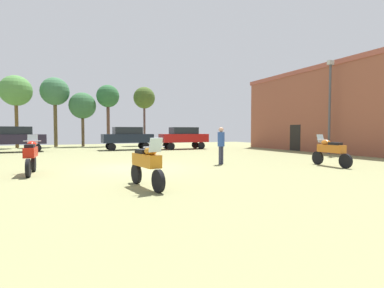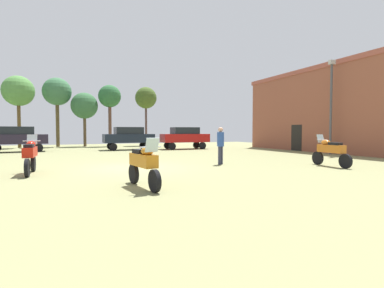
{
  "view_description": "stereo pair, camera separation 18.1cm",
  "coord_description": "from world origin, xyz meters",
  "px_view_note": "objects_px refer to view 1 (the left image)",
  "views": [
    {
      "loc": [
        -2.78,
        -12.65,
        1.64
      ],
      "look_at": [
        3.98,
        2.47,
        0.92
      ],
      "focal_mm": 26.94,
      "sensor_mm": 36.0,
      "label": 1
    },
    {
      "loc": [
        -2.61,
        -12.73,
        1.64
      ],
      "look_at": [
        3.98,
        2.47,
        0.92
      ],
      "focal_mm": 26.94,
      "sensor_mm": 36.0,
      "label": 2
    }
  ],
  "objects_px": {
    "person_1": "(221,143)",
    "tree_1": "(55,92)",
    "motorcycle_3": "(147,163)",
    "tree_3": "(144,98)",
    "motorcycle_7": "(31,155)",
    "car_2": "(127,137)",
    "car_1": "(15,137)",
    "car_3": "(184,136)",
    "motorcycle_4": "(331,151)",
    "tree_7": "(108,97)",
    "tree_5": "(83,106)",
    "tree_4": "(16,91)",
    "brick_building": "(340,110)",
    "lamp_post": "(330,102)"
  },
  "relations": [
    {
      "from": "person_1",
      "to": "tree_1",
      "type": "xyz_separation_m",
      "value": [
        -7.81,
        21.2,
        4.65
      ]
    },
    {
      "from": "motorcycle_3",
      "to": "tree_3",
      "type": "xyz_separation_m",
      "value": [
        6.42,
        24.72,
        4.73
      ]
    },
    {
      "from": "motorcycle_7",
      "to": "car_2",
      "type": "bearing_deg",
      "value": 65.87
    },
    {
      "from": "motorcycle_3",
      "to": "car_1",
      "type": "distance_m",
      "value": 19.07
    },
    {
      "from": "car_3",
      "to": "tree_3",
      "type": "bearing_deg",
      "value": 12.02
    },
    {
      "from": "motorcycle_4",
      "to": "tree_7",
      "type": "xyz_separation_m",
      "value": [
        -6.84,
        23.02,
        4.63
      ]
    },
    {
      "from": "person_1",
      "to": "tree_3",
      "type": "relative_size",
      "value": 0.27
    },
    {
      "from": "person_1",
      "to": "tree_5",
      "type": "bearing_deg",
      "value": -102.77
    },
    {
      "from": "tree_1",
      "to": "tree_7",
      "type": "distance_m",
      "value": 5.34
    },
    {
      "from": "motorcycle_4",
      "to": "motorcycle_7",
      "type": "bearing_deg",
      "value": 171.19
    },
    {
      "from": "car_2",
      "to": "tree_3",
      "type": "distance_m",
      "value": 9.1
    },
    {
      "from": "tree_3",
      "to": "motorcycle_7",
      "type": "bearing_deg",
      "value": -115.47
    },
    {
      "from": "motorcycle_3",
      "to": "tree_1",
      "type": "relative_size",
      "value": 0.3
    },
    {
      "from": "tree_4",
      "to": "tree_5",
      "type": "xyz_separation_m",
      "value": [
        6.07,
        0.44,
        -1.17
      ]
    },
    {
      "from": "brick_building",
      "to": "tree_3",
      "type": "relative_size",
      "value": 2.45
    },
    {
      "from": "tree_1",
      "to": "tree_5",
      "type": "height_order",
      "value": "tree_1"
    },
    {
      "from": "motorcycle_7",
      "to": "car_2",
      "type": "xyz_separation_m",
      "value": [
        6.28,
        13.14,
        0.43
      ]
    },
    {
      "from": "brick_building",
      "to": "tree_7",
      "type": "relative_size",
      "value": 2.47
    },
    {
      "from": "motorcycle_7",
      "to": "car_1",
      "type": "height_order",
      "value": "car_1"
    },
    {
      "from": "brick_building",
      "to": "car_3",
      "type": "relative_size",
      "value": 3.8
    },
    {
      "from": "brick_building",
      "to": "motorcycle_3",
      "type": "height_order",
      "value": "brick_building"
    },
    {
      "from": "motorcycle_3",
      "to": "tree_4",
      "type": "height_order",
      "value": "tree_4"
    },
    {
      "from": "motorcycle_3",
      "to": "tree_1",
      "type": "xyz_separation_m",
      "value": [
        -2.91,
        25.48,
        5.01
      ]
    },
    {
      "from": "brick_building",
      "to": "car_1",
      "type": "bearing_deg",
      "value": 158.52
    },
    {
      "from": "brick_building",
      "to": "tree_3",
      "type": "distance_m",
      "value": 20.25
    },
    {
      "from": "car_3",
      "to": "person_1",
      "type": "height_order",
      "value": "car_3"
    },
    {
      "from": "tree_3",
      "to": "tree_4",
      "type": "height_order",
      "value": "tree_4"
    },
    {
      "from": "brick_building",
      "to": "person_1",
      "type": "xyz_separation_m",
      "value": [
        -13.73,
        -4.41,
        -2.28
      ]
    },
    {
      "from": "brick_building",
      "to": "motorcycle_7",
      "type": "relative_size",
      "value": 7.36
    },
    {
      "from": "car_2",
      "to": "tree_4",
      "type": "distance_m",
      "value": 12.51
    },
    {
      "from": "tree_3",
      "to": "car_2",
      "type": "bearing_deg",
      "value": -115.33
    },
    {
      "from": "car_1",
      "to": "person_1",
      "type": "distance_m",
      "value": 17.46
    },
    {
      "from": "tree_3",
      "to": "lamp_post",
      "type": "bearing_deg",
      "value": -64.75
    },
    {
      "from": "motorcycle_7",
      "to": "tree_4",
      "type": "relative_size",
      "value": 0.32
    },
    {
      "from": "motorcycle_3",
      "to": "motorcycle_7",
      "type": "relative_size",
      "value": 0.97
    },
    {
      "from": "motorcycle_7",
      "to": "car_3",
      "type": "xyz_separation_m",
      "value": [
        11.24,
        12.18,
        0.43
      ]
    },
    {
      "from": "car_2",
      "to": "tree_7",
      "type": "xyz_separation_m",
      "value": [
        -0.65,
        7.1,
        4.19
      ]
    },
    {
      "from": "tree_3",
      "to": "tree_5",
      "type": "height_order",
      "value": "tree_3"
    },
    {
      "from": "car_1",
      "to": "tree_1",
      "type": "distance_m",
      "value": 8.98
    },
    {
      "from": "person_1",
      "to": "tree_3",
      "type": "bearing_deg",
      "value": -120.96
    },
    {
      "from": "brick_building",
      "to": "motorcycle_7",
      "type": "height_order",
      "value": "brick_building"
    },
    {
      "from": "motorcycle_4",
      "to": "lamp_post",
      "type": "bearing_deg",
      "value": 44.74
    },
    {
      "from": "car_3",
      "to": "tree_4",
      "type": "relative_size",
      "value": 0.62
    },
    {
      "from": "car_3",
      "to": "lamp_post",
      "type": "distance_m",
      "value": 12.41
    },
    {
      "from": "person_1",
      "to": "tree_4",
      "type": "height_order",
      "value": "tree_4"
    },
    {
      "from": "car_1",
      "to": "tree_3",
      "type": "bearing_deg",
      "value": -66.6
    },
    {
      "from": "tree_3",
      "to": "tree_7",
      "type": "xyz_separation_m",
      "value": [
        -4.09,
        -0.16,
        -0.08
      ]
    },
    {
      "from": "car_1",
      "to": "tree_5",
      "type": "relative_size",
      "value": 0.77
    },
    {
      "from": "tree_5",
      "to": "lamp_post",
      "type": "distance_m",
      "value": 23.93
    },
    {
      "from": "tree_3",
      "to": "motorcycle_3",
      "type": "bearing_deg",
      "value": -104.56
    }
  ]
}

